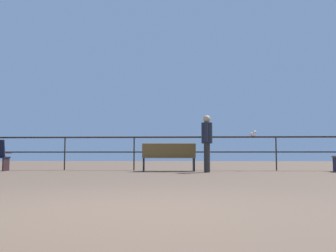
% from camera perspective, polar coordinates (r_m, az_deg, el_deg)
% --- Properties ---
extents(ground_plane, '(60.00, 60.00, 0.00)m').
position_cam_1_polar(ground_plane, '(3.37, -6.15, -12.63)').
color(ground_plane, brown).
extents(pier_railing, '(20.88, 0.05, 1.11)m').
position_cam_1_polar(pier_railing, '(12.26, 0.18, -2.93)').
color(pier_railing, '#302519').
rests_on(pier_railing, ground_plane).
extents(bench_near_left, '(1.64, 0.73, 0.85)m').
position_cam_1_polar(bench_near_left, '(11.40, 0.13, -4.56)').
color(bench_near_left, brown).
rests_on(bench_near_left, ground_plane).
extents(person_by_bench, '(0.32, 0.52, 1.64)m').
position_cam_1_polar(person_by_bench, '(10.83, 5.97, -2.06)').
color(person_by_bench, '#2B2927').
rests_on(person_by_bench, ground_plane).
extents(seagull_on_rail, '(0.23, 0.37, 0.18)m').
position_cam_1_polar(seagull_on_rail, '(12.45, 12.87, -1.16)').
color(seagull_on_rail, white).
rests_on(seagull_on_rail, pier_railing).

